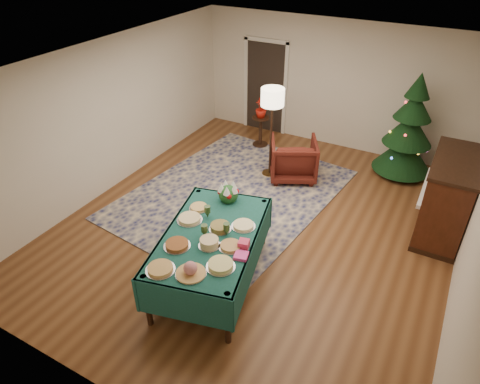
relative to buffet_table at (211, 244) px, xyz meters
The scene contains 26 objects.
room_shell 1.64m from the buffet_table, 89.92° to the left, with size 7.00×7.00×7.00m.
doorway 5.24m from the buffet_table, 107.82° to the left, with size 1.08×0.04×2.16m.
rug 2.33m from the buffet_table, 112.05° to the left, with size 3.20×4.20×0.02m, color #141A4B.
buffet_table is the anchor object (origin of this frame).
platter_0 0.90m from the buffet_table, 100.54° to the right, with size 0.36×0.36×0.05m.
platter_1 0.81m from the buffet_table, 75.47° to the right, with size 0.37×0.37×0.18m.
platter_2 0.68m from the buffet_table, 47.31° to the right, with size 0.36×0.36×0.07m.
platter_3 0.52m from the buffet_table, 120.19° to the right, with size 0.35×0.35×0.06m.
platter_4 0.32m from the buffet_table, 61.62° to the right, with size 0.28×0.28×0.11m.
platter_5 0.42m from the buffet_table, 15.93° to the right, with size 0.31×0.31×0.05m.
platter_6 0.47m from the buffet_table, 163.77° to the left, with size 0.36×0.36×0.06m.
platter_7 0.26m from the buffet_table, 68.39° to the left, with size 0.31×0.31×0.08m.
platter_8 0.50m from the buffet_table, 49.01° to the left, with size 0.33×0.33×0.05m.
platter_9 0.65m from the buffet_table, 137.69° to the left, with size 0.28×0.28×0.05m.
goblet_0 0.46m from the buffet_table, 127.97° to the left, with size 0.09×0.09×0.19m.
goblet_1 0.34m from the buffet_table, 22.49° to the left, with size 0.09×0.09×0.19m.
goblet_2 0.28m from the buffet_table, 113.44° to the right, with size 0.09×0.09×0.19m.
napkin_stack 0.63m from the buffet_table, 19.55° to the right, with size 0.16×0.16×0.04m, color #F945AF.
gift_box 0.56m from the buffet_table, ahead, with size 0.13×0.13×0.11m, color #DD3D62.
centerpiece 0.88m from the buffet_table, 103.07° to the left, with size 0.30×0.30×0.34m.
armchair 3.20m from the buffet_table, 92.09° to the left, with size 0.86×0.81×0.89m, color #4D1710.
floor_lamp 3.24m from the buffet_table, 100.27° to the left, with size 0.43×0.43×1.78m.
side_table 4.35m from the buffet_table, 107.32° to the left, with size 0.38×0.38×0.68m.
potted_plant 4.34m from the buffet_table, 107.32° to the left, with size 0.24×0.43×0.24m, color #B6190D.
christmas_tree 4.72m from the buffet_table, 68.49° to the left, with size 1.32×1.32×2.05m.
piano 3.81m from the buffet_table, 45.81° to the left, with size 0.73×1.54×1.33m.
Camera 1 is at (2.47, -5.21, 4.38)m, focal length 32.00 mm.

